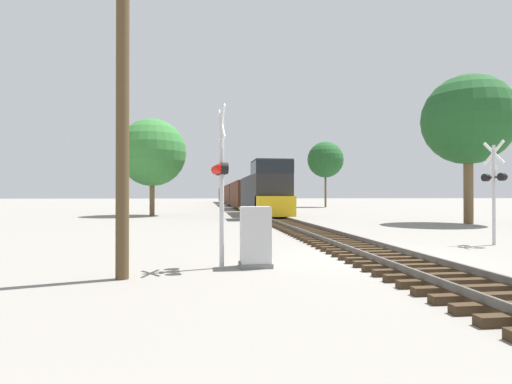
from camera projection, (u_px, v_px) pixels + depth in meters
ground_plane at (377, 258)px, 12.21m from camera, size 400.00×400.00×0.00m
rail_track_bed at (377, 253)px, 12.21m from camera, size 2.60×160.00×0.31m
freight_train at (235, 195)px, 69.05m from camera, size 2.94×82.75×4.65m
crossing_signal_near at (221, 174)px, 10.50m from camera, size 0.43×1.01×4.26m
crossing_signal_far at (494, 183)px, 15.30m from camera, size 0.49×1.01×4.00m
relay_cabinet at (255, 237)px, 10.63m from camera, size 0.86×0.68×1.61m
utility_pole at (123, 73)px, 9.14m from camera, size 1.80×0.30×9.20m
tree_far_right at (468, 120)px, 26.50m from camera, size 5.94×5.94×9.91m
tree_mid_background at (152, 153)px, 36.75m from camera, size 6.22×6.22×8.94m
tree_deep_background at (325, 160)px, 62.43m from camera, size 5.63×5.63×10.27m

